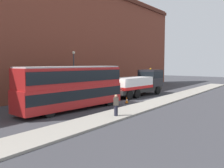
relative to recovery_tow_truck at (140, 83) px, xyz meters
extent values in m
plane|color=#38383D|center=(-5.94, -0.37, -1.76)|extent=(120.00, 120.00, 0.00)
cube|color=gray|center=(-5.94, -4.57, -1.68)|extent=(60.00, 2.80, 0.15)
cube|color=brown|center=(-5.94, 7.80, 6.24)|extent=(60.00, 1.20, 16.00)
cube|color=#2D2D2D|center=(-0.48, 0.04, -0.90)|extent=(9.15, 2.93, 0.55)
cube|color=black|center=(2.71, -0.22, 0.52)|extent=(2.80, 2.80, 2.30)
cube|color=black|center=(2.71, -0.22, 0.97)|extent=(2.83, 2.83, 0.90)
cube|color=silver|center=(-1.78, 0.14, 0.07)|extent=(6.29, 3.09, 1.40)
cube|color=red|center=(-1.78, 0.14, -0.45)|extent=(6.30, 3.14, 0.36)
cylinder|color=#B79914|center=(-5.47, 0.45, 0.37)|extent=(1.25, 0.38, 2.52)
sphere|color=orange|center=(2.71, -0.22, 1.79)|extent=(0.24, 0.24, 0.24)
cylinder|color=black|center=(2.90, 0.88, -1.18)|extent=(1.18, 0.43, 1.16)
cylinder|color=black|center=(2.72, -1.34, -1.18)|extent=(1.18, 0.43, 1.16)
cylinder|color=black|center=(-2.08, 1.28, -1.18)|extent=(1.18, 0.43, 1.16)
cylinder|color=black|center=(-2.26, -0.93, -1.18)|extent=(1.18, 0.43, 1.16)
cylinder|color=black|center=(-3.68, 1.41, -1.18)|extent=(1.18, 0.43, 1.16)
cylinder|color=black|center=(-3.86, -0.80, -1.18)|extent=(1.18, 0.43, 1.16)
cube|color=#AD1E1E|center=(-12.39, 0.04, -0.47)|extent=(11.17, 3.39, 1.90)
cube|color=#AD1E1E|center=(-12.39, 0.04, 1.33)|extent=(10.94, 3.27, 1.70)
cube|color=black|center=(-12.39, 0.04, -0.22)|extent=(11.06, 3.43, 0.90)
cube|color=black|center=(-12.39, 0.04, 1.43)|extent=(10.84, 3.41, 1.00)
cube|color=#B2B2B2|center=(-12.39, 0.04, 2.24)|extent=(10.71, 3.15, 0.12)
cube|color=yellow|center=(-6.89, -0.41, 0.78)|extent=(0.18, 1.50, 0.44)
cylinder|color=black|center=(-8.42, 0.80, -1.24)|extent=(1.06, 0.38, 1.04)
cylinder|color=black|center=(-8.59, -1.35, -1.24)|extent=(1.06, 0.38, 1.04)
cylinder|color=black|center=(-15.59, 1.38, -1.24)|extent=(1.06, 0.38, 1.04)
cylinder|color=black|center=(-15.77, -0.77, -1.24)|extent=(1.06, 0.38, 1.04)
cylinder|color=#232333|center=(-12.63, -5.06, -1.18)|extent=(0.42, 0.42, 0.85)
cube|color=brown|center=(-12.63, -5.06, -0.45)|extent=(0.45, 0.48, 0.62)
sphere|color=tan|center=(-12.63, -5.06, -0.02)|extent=(0.24, 0.24, 0.24)
cone|color=orange|center=(-6.25, -1.99, -1.40)|extent=(0.32, 0.32, 0.72)
cylinder|color=white|center=(-6.25, -1.99, -1.36)|extent=(0.21, 0.21, 0.10)
cube|color=black|center=(-6.25, -1.99, -1.74)|extent=(0.36, 0.36, 0.04)
cylinder|color=#38383D|center=(-6.68, 5.60, 0.99)|extent=(0.16, 0.16, 5.50)
sphere|color=#EAE5C6|center=(-6.68, 5.60, 3.89)|extent=(0.36, 0.36, 0.36)
camera|label=1|loc=(-28.14, -16.01, 2.57)|focal=38.70mm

